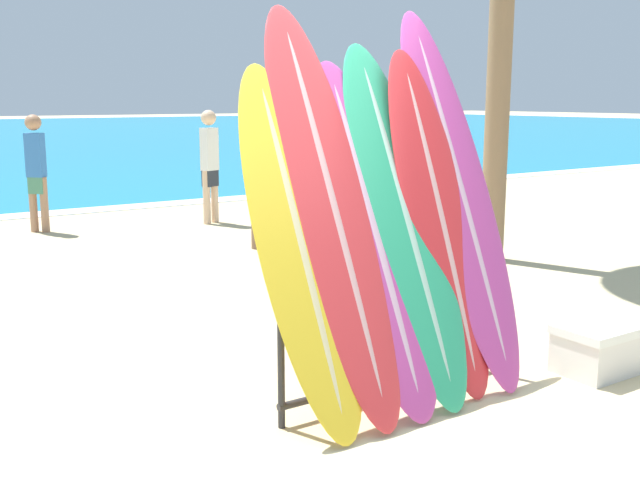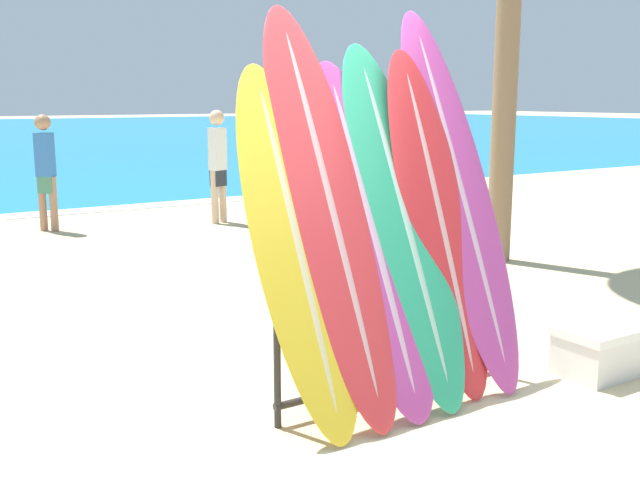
% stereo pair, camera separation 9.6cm
% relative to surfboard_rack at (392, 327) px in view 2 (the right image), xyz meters
% --- Properties ---
extents(ground_plane, '(160.00, 160.00, 0.00)m').
position_rel_surfboard_rack_xyz_m(ground_plane, '(-0.32, -0.26, -0.45)').
color(ground_plane, '#CCB789').
extents(surfboard_rack, '(1.60, 0.04, 0.82)m').
position_rel_surfboard_rack_xyz_m(surfboard_rack, '(0.00, 0.00, 0.00)').
color(surfboard_rack, '#28282D').
rests_on(surfboard_rack, ground_plane).
extents(surfboard_slot_0, '(0.52, 1.00, 1.99)m').
position_rel_surfboard_rack_xyz_m(surfboard_slot_0, '(-0.62, 0.06, 0.55)').
color(surfboard_slot_0, yellow).
rests_on(surfboard_slot_0, ground_plane).
extents(surfboard_slot_1, '(0.54, 1.20, 2.35)m').
position_rel_surfboard_rack_xyz_m(surfboard_slot_1, '(-0.36, 0.14, 0.73)').
color(surfboard_slot_1, red).
rests_on(surfboard_slot_1, ground_plane).
extents(surfboard_slot_2, '(0.58, 1.04, 2.02)m').
position_rel_surfboard_rack_xyz_m(surfboard_slot_2, '(-0.11, 0.07, 0.56)').
color(surfboard_slot_2, '#B23D8E').
rests_on(surfboard_slot_2, ground_plane).
extents(surfboard_slot_3, '(0.56, 1.08, 2.14)m').
position_rel_surfboard_rack_xyz_m(surfboard_slot_3, '(0.13, 0.09, 0.62)').
color(surfboard_slot_3, '#289E70').
rests_on(surfboard_slot_3, ground_plane).
extents(surfboard_slot_4, '(0.51, 0.88, 2.10)m').
position_rel_surfboard_rack_xyz_m(surfboard_slot_4, '(0.38, 0.06, 0.60)').
color(surfboard_slot_4, red).
rests_on(surfboard_slot_4, ground_plane).
extents(surfboard_slot_5, '(0.52, 1.12, 2.37)m').
position_rel_surfboard_rack_xyz_m(surfboard_slot_5, '(0.62, 0.13, 0.74)').
color(surfboard_slot_5, '#B23D8E').
rests_on(surfboard_slot_5, ground_plane).
extents(person_near_water, '(0.27, 0.23, 1.62)m').
position_rel_surfboard_rack_xyz_m(person_near_water, '(1.86, 6.49, 0.44)').
color(person_near_water, beige).
rests_on(person_near_water, ground_plane).
extents(person_mid_beach, '(0.25, 0.28, 1.61)m').
position_rel_surfboard_rack_xyz_m(person_mid_beach, '(1.55, 4.41, 0.43)').
color(person_mid_beach, '#846047').
rests_on(person_mid_beach, ground_plane).
extents(person_far_left, '(0.27, 0.26, 1.58)m').
position_rel_surfboard_rack_xyz_m(person_far_left, '(-0.39, 7.11, 0.41)').
color(person_far_left, '#A87A5B').
rests_on(person_far_left, ground_plane).
extents(cooler_box, '(0.56, 0.40, 0.32)m').
position_rel_surfboard_rack_xyz_m(cooler_box, '(1.40, -0.42, -0.28)').
color(cooler_box, silver).
rests_on(cooler_box, ground_plane).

